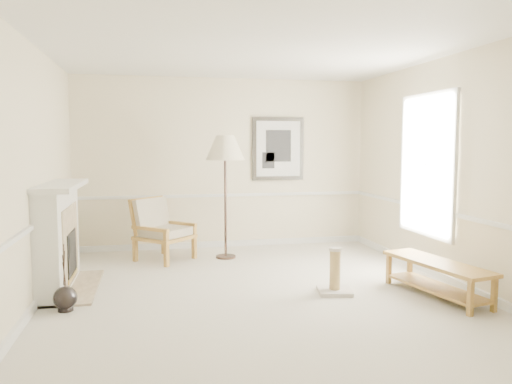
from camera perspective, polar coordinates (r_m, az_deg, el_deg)
ground at (r=6.15m, az=0.10°, el=-11.31°), size 5.50×5.50×0.00m
room at (r=6.00m, az=1.24°, el=6.31°), size 5.04×5.54×2.92m
fireplace at (r=6.56m, az=-21.58°, el=-4.89°), size 0.64×1.64×1.31m
floor_vase at (r=5.81m, az=-20.97°, el=-11.32°), size 0.25×0.25×0.73m
armchair at (r=7.86m, az=-10.98°, el=-3.88°), size 1.05×1.05×0.95m
floor_lamp at (r=7.72m, az=-3.54°, el=4.67°), size 0.80×0.80×1.91m
bench at (r=6.27m, az=19.96°, el=-8.70°), size 0.71×1.52×0.42m
scratching_post at (r=6.13m, az=8.99°, el=-9.77°), size 0.45×0.45×0.55m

